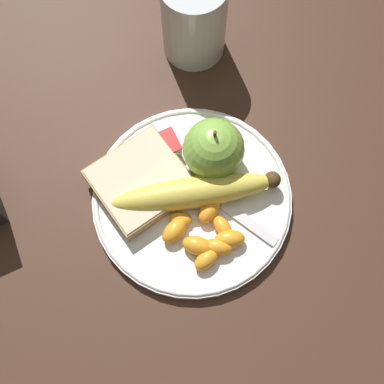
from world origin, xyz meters
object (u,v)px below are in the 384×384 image
plate (192,199)px  jam_packet (163,147)px  juice_glass (194,19)px  bread_slice (141,182)px  fork (200,188)px  apple (214,149)px  banana (198,191)px

plate → jam_packet: bearing=95.0°
juice_glass → bread_slice: juice_glass is taller
plate → fork: 0.02m
plate → bread_slice: size_ratio=2.00×
juice_glass → fork: bearing=-113.4°
plate → jam_packet: (-0.01, 0.07, 0.01)m
juice_glass → apple: (-0.05, -0.16, -0.01)m
plate → bread_slice: bearing=139.5°
banana → fork: size_ratio=1.12×
banana → fork: bearing=48.2°
banana → juice_glass: bearing=65.8°
juice_glass → jam_packet: (-0.10, -0.12, -0.03)m
plate → bread_slice: (-0.05, 0.04, 0.02)m
juice_glass → jam_packet: size_ratio=3.01×
bread_slice → fork: bread_slice is taller
plate → fork: bearing=23.6°
apple → jam_packet: bearing=142.4°
banana → fork: banana is taller
banana → jam_packet: size_ratio=4.99×
plate → fork: fork is taller
bread_slice → juice_glass: bearing=47.5°
banana → jam_packet: 0.07m
fork → juice_glass: bearing=-50.4°
banana → jam_packet: bearing=100.9°
bread_slice → banana: bearing=-37.0°
juice_glass → apple: 0.17m
apple → plate: bearing=-143.2°
bread_slice → jam_packet: 0.05m
plate → juice_glass: juice_glass is taller
juice_glass → jam_packet: juice_glass is taller
bread_slice → plate: bearing=-40.5°
juice_glass → bread_slice: bearing=-132.5°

